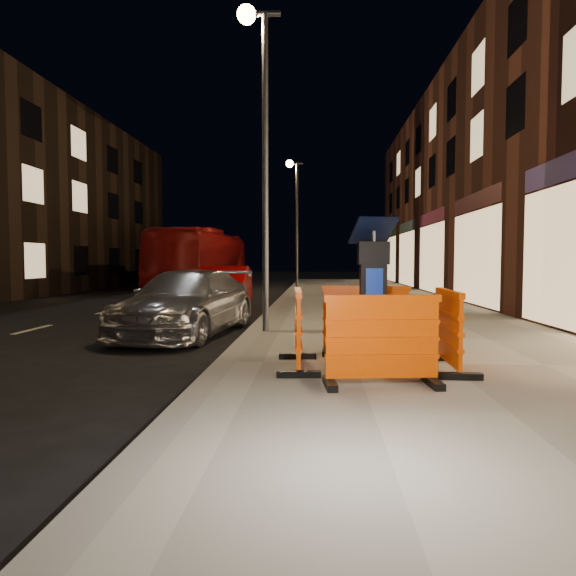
# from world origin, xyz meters

# --- Properties ---
(ground_plane) EXTENTS (120.00, 120.00, 0.00)m
(ground_plane) POSITION_xyz_m (0.00, 0.00, 0.00)
(ground_plane) COLOR black
(ground_plane) RESTS_ON ground
(sidewalk) EXTENTS (6.00, 60.00, 0.15)m
(sidewalk) POSITION_xyz_m (3.00, 0.00, 0.07)
(sidewalk) COLOR gray
(sidewalk) RESTS_ON ground
(kerb) EXTENTS (0.30, 60.00, 0.15)m
(kerb) POSITION_xyz_m (0.00, 0.00, 0.07)
(kerb) COLOR slate
(kerb) RESTS_ON ground
(parking_kiosk) EXTENTS (0.58, 0.58, 1.80)m
(parking_kiosk) POSITION_xyz_m (1.96, -0.32, 1.05)
(parking_kiosk) COLOR black
(parking_kiosk) RESTS_ON sidewalk
(barrier_front) EXTENTS (1.34, 0.66, 1.00)m
(barrier_front) POSITION_xyz_m (1.96, -1.27, 0.65)
(barrier_front) COLOR #F24C00
(barrier_front) RESTS_ON sidewalk
(barrier_back) EXTENTS (1.31, 0.58, 1.00)m
(barrier_back) POSITION_xyz_m (1.96, 0.63, 0.65)
(barrier_back) COLOR #F24C00
(barrier_back) RESTS_ON sidewalk
(barrier_kerbside) EXTENTS (0.60, 1.31, 1.00)m
(barrier_kerbside) POSITION_xyz_m (1.01, -0.32, 0.65)
(barrier_kerbside) COLOR #F24C00
(barrier_kerbside) RESTS_ON sidewalk
(barrier_bldgside) EXTENTS (0.55, 1.30, 1.00)m
(barrier_bldgside) POSITION_xyz_m (2.91, -0.32, 0.65)
(barrier_bldgside) COLOR #F24C00
(barrier_bldgside) RESTS_ON sidewalk
(car_silver) EXTENTS (2.45, 4.76, 1.32)m
(car_silver) POSITION_xyz_m (-1.42, 3.49, 0.00)
(car_silver) COLOR #BBBBC0
(car_silver) RESTS_ON ground
(car_red) EXTENTS (1.64, 4.16, 1.35)m
(car_red) POSITION_xyz_m (-1.57, 8.40, 0.00)
(car_red) COLOR #A00605
(car_red) RESTS_ON ground
(bus_doubledecker) EXTENTS (3.05, 11.26, 3.11)m
(bus_doubledecker) POSITION_xyz_m (-4.93, 20.33, 0.00)
(bus_doubledecker) COLOR maroon
(bus_doubledecker) RESTS_ON ground
(street_lamp_mid) EXTENTS (0.12, 0.12, 6.00)m
(street_lamp_mid) POSITION_xyz_m (0.25, 3.00, 3.15)
(street_lamp_mid) COLOR #3F3F44
(street_lamp_mid) RESTS_ON sidewalk
(street_lamp_far) EXTENTS (0.12, 0.12, 6.00)m
(street_lamp_far) POSITION_xyz_m (0.25, 18.00, 3.15)
(street_lamp_far) COLOR #3F3F44
(street_lamp_far) RESTS_ON sidewalk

